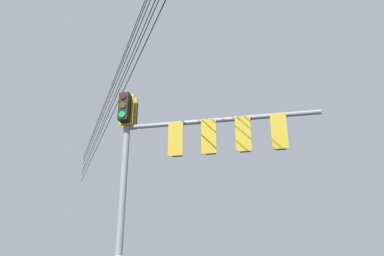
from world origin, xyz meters
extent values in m
cylinder|color=gray|center=(-0.58, 0.45, 3.47)|extent=(0.20, 0.20, 6.93)
cylinder|color=gray|center=(2.07, 1.56, 6.25)|extent=(5.36, 2.36, 0.14)
cube|color=black|center=(-0.70, 0.73, 6.80)|extent=(0.39, 0.39, 0.90)
cube|color=#B29319|center=(-0.64, 0.57, 6.80)|extent=(0.42, 0.21, 1.04)
cylinder|color=#360503|center=(-0.77, 0.88, 7.10)|extent=(0.20, 0.11, 0.20)
cylinder|color=#3C2703|center=(-0.77, 0.88, 6.80)|extent=(0.20, 0.11, 0.20)
cylinder|color=green|center=(-0.77, 0.88, 6.50)|extent=(0.20, 0.11, 0.20)
cube|color=black|center=(-0.47, 0.17, 6.80)|extent=(0.39, 0.39, 0.90)
cube|color=#B29319|center=(-0.53, 0.33, 6.80)|extent=(0.42, 0.21, 1.04)
cylinder|color=#360503|center=(-0.40, 0.02, 7.10)|extent=(0.20, 0.11, 0.20)
cylinder|color=#3C2703|center=(-0.40, 0.02, 6.80)|extent=(0.20, 0.11, 0.20)
cylinder|color=green|center=(-0.40, 0.02, 6.50)|extent=(0.20, 0.11, 0.20)
cube|color=black|center=(0.88, 1.07, 5.70)|extent=(0.40, 0.40, 0.90)
cube|color=#B29319|center=(0.95, 0.91, 5.70)|extent=(0.42, 0.22, 1.04)
cylinder|color=#360503|center=(0.81, 1.22, 6.00)|extent=(0.19, 0.11, 0.20)
cylinder|color=#3C2703|center=(0.81, 1.22, 5.70)|extent=(0.19, 0.11, 0.20)
cylinder|color=green|center=(0.81, 1.22, 5.40)|extent=(0.19, 0.11, 0.20)
cube|color=black|center=(1.80, 1.45, 5.70)|extent=(0.39, 0.39, 0.90)
cube|color=#B29319|center=(1.86, 1.29, 5.70)|extent=(0.42, 0.21, 1.04)
cylinder|color=#360503|center=(1.73, 1.60, 6.00)|extent=(0.20, 0.11, 0.20)
cylinder|color=#3C2703|center=(1.73, 1.60, 5.70)|extent=(0.20, 0.11, 0.20)
cylinder|color=green|center=(1.73, 1.60, 5.40)|extent=(0.20, 0.11, 0.20)
cube|color=black|center=(2.71, 1.83, 5.70)|extent=(0.39, 0.39, 0.90)
cube|color=#B29319|center=(2.77, 1.67, 5.70)|extent=(0.43, 0.19, 1.04)
cylinder|color=#360503|center=(2.65, 1.99, 6.00)|extent=(0.20, 0.10, 0.20)
cylinder|color=#3C2703|center=(2.65, 1.99, 5.70)|extent=(0.20, 0.10, 0.20)
cylinder|color=green|center=(2.65, 1.99, 5.40)|extent=(0.20, 0.10, 0.20)
cube|color=black|center=(3.62, 2.22, 5.70)|extent=(0.39, 0.39, 0.90)
cube|color=#B29319|center=(3.69, 2.06, 5.70)|extent=(0.42, 0.20, 1.04)
cylinder|color=#360503|center=(3.56, 2.37, 6.00)|extent=(0.20, 0.10, 0.20)
cylinder|color=#3C2703|center=(3.56, 2.37, 5.70)|extent=(0.20, 0.10, 0.20)
cylinder|color=green|center=(3.56, 2.37, 5.40)|extent=(0.20, 0.10, 0.20)
cylinder|color=black|center=(-1.69, 1.21, 8.11)|extent=(24.34, 16.81, 0.24)
cylinder|color=black|center=(-1.69, 1.21, 8.10)|extent=(24.34, 16.81, 0.24)
cylinder|color=black|center=(-1.69, 1.21, 8.59)|extent=(24.34, 16.81, 0.24)
cylinder|color=black|center=(-1.69, 1.21, 8.88)|extent=(24.34, 16.81, 0.24)
cylinder|color=black|center=(-1.69, 1.21, 9.32)|extent=(24.34, 16.81, 0.24)
cylinder|color=black|center=(-1.69, 1.21, 9.65)|extent=(24.34, 16.81, 0.24)
cylinder|color=black|center=(-1.69, 1.21, 9.87)|extent=(24.34, 16.81, 0.24)
camera|label=1|loc=(7.46, -7.58, 1.82)|focal=36.48mm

